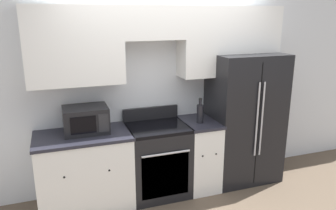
{
  "coord_description": "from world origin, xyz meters",
  "views": [
    {
      "loc": [
        -1.27,
        -3.28,
        2.21
      ],
      "look_at": [
        -0.0,
        0.31,
        1.15
      ],
      "focal_mm": 35.0,
      "sensor_mm": 36.0,
      "label": 1
    }
  ],
  "objects_px": {
    "bottle": "(200,113)",
    "oven_range": "(158,159)",
    "refrigerator": "(242,117)",
    "microwave": "(86,120)"
  },
  "relations": [
    {
      "from": "bottle",
      "to": "oven_range",
      "type": "bearing_deg",
      "value": 174.49
    },
    {
      "from": "refrigerator",
      "to": "bottle",
      "type": "bearing_deg",
      "value": -170.63
    },
    {
      "from": "refrigerator",
      "to": "microwave",
      "type": "distance_m",
      "value": 2.07
    },
    {
      "from": "oven_range",
      "to": "bottle",
      "type": "relative_size",
      "value": 3.38
    },
    {
      "from": "oven_range",
      "to": "refrigerator",
      "type": "distance_m",
      "value": 1.29
    },
    {
      "from": "oven_range",
      "to": "bottle",
      "type": "xyz_separation_m",
      "value": [
        0.54,
        -0.05,
        0.57
      ]
    },
    {
      "from": "refrigerator",
      "to": "bottle",
      "type": "distance_m",
      "value": 0.71
    },
    {
      "from": "microwave",
      "to": "bottle",
      "type": "xyz_separation_m",
      "value": [
        1.37,
        -0.12,
        -0.02
      ]
    },
    {
      "from": "bottle",
      "to": "refrigerator",
      "type": "bearing_deg",
      "value": 9.37
    },
    {
      "from": "microwave",
      "to": "refrigerator",
      "type": "bearing_deg",
      "value": -0.3
    }
  ]
}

